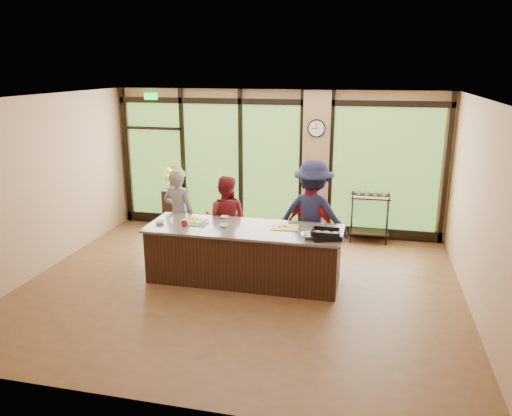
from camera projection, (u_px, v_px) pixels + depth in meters
The scene contains 25 objects.
floor at pixel (240, 287), 8.08m from camera, with size 7.00×7.00×0.00m, color brown.
ceiling at pixel (238, 98), 7.26m from camera, with size 7.00×7.00×0.00m, color white.
back_wall at pixel (276, 162), 10.48m from camera, with size 7.00×7.00×0.00m, color tan.
left_wall at pixel (39, 186), 8.43m from camera, with size 6.00×6.00×0.00m, color tan.
right_wall at pixel (483, 212), 6.91m from camera, with size 6.00×6.00×0.00m, color tan.
window_wall at pixel (283, 168), 10.43m from camera, with size 6.90×0.12×3.00m.
island_base at pixel (244, 255), 8.24m from camera, with size 3.10×1.00×0.88m, color black.
countertop at pixel (244, 229), 8.12m from camera, with size 3.20×1.10×0.04m, color #71665E.
wall_clock at pixel (316, 128), 9.97m from camera, with size 0.36×0.04×0.36m.
cook_left at pixel (179, 215), 9.07m from camera, with size 0.62×0.41×1.70m, color slate.
cook_midleft at pixel (225, 219), 8.97m from camera, with size 0.78×0.60×1.60m, color maroon.
cook_midright at pixel (311, 226), 8.65m from camera, with size 0.91×0.38×1.55m, color maroon.
cook_right at pixel (313, 215), 8.65m from camera, with size 1.24×0.71×1.92m, color #1C1D3D.
roasting_pan at pixel (326, 236), 7.57m from camera, with size 0.42×0.33×0.07m, color black.
mixing_bowl at pixel (310, 236), 7.60m from camera, with size 0.29×0.29×0.07m, color silver.
cutting_board_left at pixel (196, 224), 8.28m from camera, with size 0.36×0.27×0.01m, color #317C2D.
cutting_board_center at pixel (194, 220), 8.49m from camera, with size 0.37×0.28×0.01m, color gold.
cutting_board_right at pixel (285, 227), 8.10m from camera, with size 0.44×0.33×0.01m, color gold.
prep_bowl_near at pixel (160, 222), 8.30m from camera, with size 0.15×0.15×0.05m, color white.
prep_bowl_mid at pixel (224, 226), 8.13m from camera, with size 0.15×0.15×0.05m, color white.
prep_bowl_far at pixel (224, 217), 8.60m from camera, with size 0.14×0.14×0.04m, color white.
red_ramekin at pixel (184, 224), 8.17m from camera, with size 0.11×0.11×0.08m, color red.
flower_stand at pixel (175, 208), 10.96m from camera, with size 0.43×0.43×0.87m, color black.
flower_vase at pixel (174, 183), 10.81m from camera, with size 0.27×0.27×0.28m, color olive.
bar_cart at pixel (370, 211), 10.05m from camera, with size 0.78×0.46×1.05m.
Camera 1 is at (1.94, -7.17, 3.45)m, focal length 35.00 mm.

